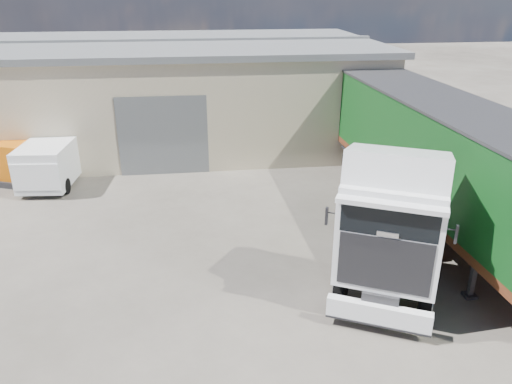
{
  "coord_description": "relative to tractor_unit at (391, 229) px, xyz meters",
  "views": [
    {
      "loc": [
        -0.54,
        -12.0,
        8.18
      ],
      "look_at": [
        1.33,
        3.0,
        1.81
      ],
      "focal_mm": 35.0,
      "sensor_mm": 36.0,
      "label": 1
    }
  ],
  "objects": [
    {
      "name": "box_trailer",
      "position": [
        3.07,
        3.71,
        0.89
      ],
      "size": [
        3.36,
        13.8,
        4.56
      ],
      "rotation": [
        0.0,
        0.0,
        0.03
      ],
      "color": "#2D2D30",
      "rests_on": "ground"
    },
    {
      "name": "ground",
      "position": [
        -4.7,
        0.26,
        -1.89
      ],
      "size": [
        120.0,
        120.0,
        0.0
      ],
      "primitive_type": "plane",
      "color": "black",
      "rests_on": "ground"
    },
    {
      "name": "panel_van",
      "position": [
        -11.49,
        9.86,
        -0.9
      ],
      "size": [
        2.35,
        4.88,
        1.93
      ],
      "rotation": [
        0.0,
        0.0,
        -0.09
      ],
      "color": "black",
      "rests_on": "ground"
    },
    {
      "name": "orange_skip",
      "position": [
        -12.7,
        9.91,
        -1.09
      ],
      "size": [
        3.44,
        2.81,
        1.85
      ],
      "rotation": [
        0.0,
        0.0,
        -0.38
      ],
      "color": "#2D2D30",
      "rests_on": "ground"
    },
    {
      "name": "brick_boundary_wall",
      "position": [
        6.8,
        6.26,
        -0.64
      ],
      "size": [
        0.35,
        26.0,
        2.5
      ],
      "primitive_type": "cube",
      "color": "#994226",
      "rests_on": "ground"
    },
    {
      "name": "tractor_unit",
      "position": [
        0.0,
        0.0,
        0.0
      ],
      "size": [
        5.17,
        7.02,
        4.51
      ],
      "rotation": [
        0.0,
        0.0,
        -0.45
      ],
      "color": "black",
      "rests_on": "ground"
    },
    {
      "name": "warehouse",
      "position": [
        -10.7,
        16.25,
        0.77
      ],
      "size": [
        30.6,
        12.6,
        5.42
      ],
      "color": "#C5B498",
      "rests_on": "ground"
    }
  ]
}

